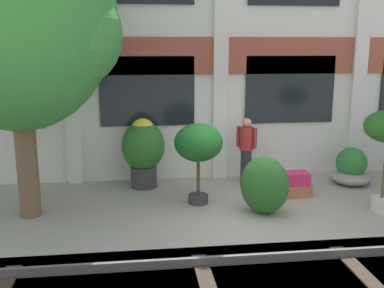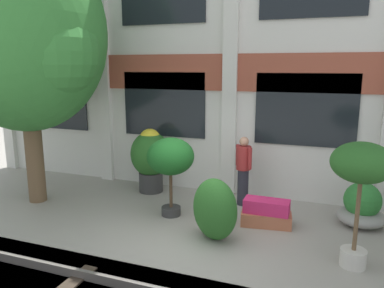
{
  "view_description": "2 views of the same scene",
  "coord_description": "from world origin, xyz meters",
  "px_view_note": "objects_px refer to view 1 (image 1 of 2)",
  "views": [
    {
      "loc": [
        -2.1,
        -8.37,
        3.37
      ],
      "look_at": [
        -0.94,
        0.86,
        1.31
      ],
      "focal_mm": 42.0,
      "sensor_mm": 36.0,
      "label": 1
    },
    {
      "loc": [
        2.36,
        -6.39,
        3.26
      ],
      "look_at": [
        -0.42,
        1.1,
        1.59
      ],
      "focal_mm": 35.0,
      "sensor_mm": 36.0,
      "label": 2
    }
  ],
  "objects_px": {
    "potted_plant_square_trough": "(288,185)",
    "topiary_hedge": "(265,185)",
    "broadleaf_tree": "(15,16)",
    "potted_plant_wide_bowl": "(351,169)",
    "potted_plant_fluted_column": "(143,148)",
    "resident_by_doorway": "(246,149)",
    "potted_plant_tall_urn": "(198,145)"
  },
  "relations": [
    {
      "from": "potted_plant_fluted_column",
      "to": "potted_plant_wide_bowl",
      "type": "distance_m",
      "value": 5.12
    },
    {
      "from": "potted_plant_square_trough",
      "to": "topiary_hedge",
      "type": "bearing_deg",
      "value": -131.26
    },
    {
      "from": "potted_plant_square_trough",
      "to": "topiary_hedge",
      "type": "xyz_separation_m",
      "value": [
        -0.83,
        -0.95,
        0.33
      ]
    },
    {
      "from": "potted_plant_wide_bowl",
      "to": "topiary_hedge",
      "type": "height_order",
      "value": "topiary_hedge"
    },
    {
      "from": "potted_plant_square_trough",
      "to": "potted_plant_wide_bowl",
      "type": "height_order",
      "value": "potted_plant_wide_bowl"
    },
    {
      "from": "potted_plant_square_trough",
      "to": "potted_plant_fluted_column",
      "type": "distance_m",
      "value": 3.48
    },
    {
      "from": "potted_plant_tall_urn",
      "to": "topiary_hedge",
      "type": "bearing_deg",
      "value": -31.61
    },
    {
      "from": "broadleaf_tree",
      "to": "potted_plant_wide_bowl",
      "type": "distance_m",
      "value": 8.25
    },
    {
      "from": "potted_plant_square_trough",
      "to": "potted_plant_fluted_column",
      "type": "xyz_separation_m",
      "value": [
        -3.22,
        1.12,
        0.7
      ]
    },
    {
      "from": "potted_plant_fluted_column",
      "to": "resident_by_doorway",
      "type": "bearing_deg",
      "value": -2.49
    },
    {
      "from": "potted_plant_square_trough",
      "to": "potted_plant_fluted_column",
      "type": "height_order",
      "value": "potted_plant_fluted_column"
    },
    {
      "from": "potted_plant_fluted_column",
      "to": "potted_plant_wide_bowl",
      "type": "xyz_separation_m",
      "value": [
        5.07,
        -0.4,
        -0.59
      ]
    },
    {
      "from": "broadleaf_tree",
      "to": "topiary_hedge",
      "type": "relative_size",
      "value": 5.24
    },
    {
      "from": "potted_plant_fluted_column",
      "to": "broadleaf_tree",
      "type": "bearing_deg",
      "value": -145.07
    },
    {
      "from": "resident_by_doorway",
      "to": "potted_plant_fluted_column",
      "type": "bearing_deg",
      "value": -55.12
    },
    {
      "from": "potted_plant_wide_bowl",
      "to": "resident_by_doorway",
      "type": "relative_size",
      "value": 0.59
    },
    {
      "from": "broadleaf_tree",
      "to": "potted_plant_tall_urn",
      "type": "bearing_deg",
      "value": 5.04
    },
    {
      "from": "topiary_hedge",
      "to": "potted_plant_fluted_column",
      "type": "bearing_deg",
      "value": 139.13
    },
    {
      "from": "broadleaf_tree",
      "to": "potted_plant_tall_urn",
      "type": "distance_m",
      "value": 4.32
    },
    {
      "from": "potted_plant_tall_urn",
      "to": "potted_plant_fluted_column",
      "type": "height_order",
      "value": "potted_plant_tall_urn"
    },
    {
      "from": "broadleaf_tree",
      "to": "potted_plant_square_trough",
      "type": "distance_m",
      "value": 6.62
    },
    {
      "from": "broadleaf_tree",
      "to": "potted_plant_wide_bowl",
      "type": "height_order",
      "value": "broadleaf_tree"
    },
    {
      "from": "potted_plant_tall_urn",
      "to": "potted_plant_square_trough",
      "type": "xyz_separation_m",
      "value": [
        2.08,
        0.18,
        -1.03
      ]
    },
    {
      "from": "potted_plant_fluted_column",
      "to": "resident_by_doorway",
      "type": "height_order",
      "value": "potted_plant_fluted_column"
    },
    {
      "from": "topiary_hedge",
      "to": "resident_by_doorway",
      "type": "bearing_deg",
      "value": 87.05
    },
    {
      "from": "potted_plant_tall_urn",
      "to": "potted_plant_wide_bowl",
      "type": "bearing_deg",
      "value": 12.94
    },
    {
      "from": "potted_plant_wide_bowl",
      "to": "potted_plant_square_trough",
      "type": "bearing_deg",
      "value": -158.76
    },
    {
      "from": "potted_plant_fluted_column",
      "to": "topiary_hedge",
      "type": "height_order",
      "value": "potted_plant_fluted_column"
    },
    {
      "from": "potted_plant_square_trough",
      "to": "potted_plant_fluted_column",
      "type": "relative_size",
      "value": 0.64
    },
    {
      "from": "resident_by_doorway",
      "to": "topiary_hedge",
      "type": "relative_size",
      "value": 1.39
    },
    {
      "from": "potted_plant_tall_urn",
      "to": "resident_by_doorway",
      "type": "height_order",
      "value": "potted_plant_tall_urn"
    },
    {
      "from": "potted_plant_square_trough",
      "to": "broadleaf_tree",
      "type": "bearing_deg",
      "value": -174.97
    }
  ]
}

